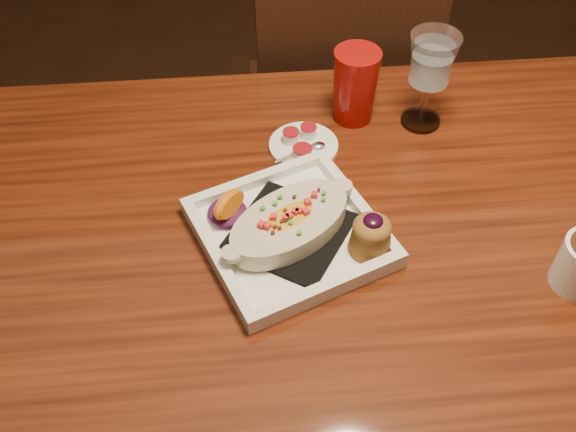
{
  "coord_description": "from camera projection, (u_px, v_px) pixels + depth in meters",
  "views": [
    {
      "loc": [
        -0.24,
        -0.66,
        1.54
      ],
      "look_at": [
        -0.18,
        0.03,
        0.77
      ],
      "focal_mm": 40.0,
      "sensor_mm": 36.0,
      "label": 1
    }
  ],
  "objects": [
    {
      "name": "floor",
      "position": [
        360.0,
        427.0,
        1.6
      ],
      "size": [
        7.0,
        7.0,
        0.0
      ],
      "primitive_type": "plane",
      "color": "black",
      "rests_on": "ground"
    },
    {
      "name": "saucer",
      "position": [
        302.0,
        144.0,
        1.17
      ],
      "size": [
        0.13,
        0.13,
        0.09
      ],
      "color": "white",
      "rests_on": "table"
    },
    {
      "name": "goblet",
      "position": [
        431.0,
        65.0,
        1.13
      ],
      "size": [
        0.09,
        0.09,
        0.19
      ],
      "color": "silver",
      "rests_on": "table"
    },
    {
      "name": "red_tumbler",
      "position": [
        355.0,
        86.0,
        1.18
      ],
      "size": [
        0.09,
        0.09,
        0.14
      ],
      "primitive_type": "cone",
      "color": "#A60E0B",
      "rests_on": "table"
    },
    {
      "name": "table",
      "position": [
        391.0,
        267.0,
        1.11
      ],
      "size": [
        1.5,
        0.9,
        0.75
      ],
      "color": "maroon",
      "rests_on": "floor"
    },
    {
      "name": "chair_far",
      "position": [
        336.0,
        107.0,
        1.64
      ],
      "size": [
        0.42,
        0.42,
        0.93
      ],
      "rotation": [
        0.0,
        0.0,
        3.14
      ],
      "color": "black",
      "rests_on": "floor"
    },
    {
      "name": "plate",
      "position": [
        297.0,
        228.0,
        1.01
      ],
      "size": [
        0.35,
        0.35,
        0.08
      ],
      "rotation": [
        0.0,
        0.0,
        0.38
      ],
      "color": "white",
      "rests_on": "table"
    },
    {
      "name": "creamer_loose",
      "position": [
        302.0,
        154.0,
        1.14
      ],
      "size": [
        0.04,
        0.04,
        0.03
      ],
      "color": "white",
      "rests_on": "table"
    }
  ]
}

